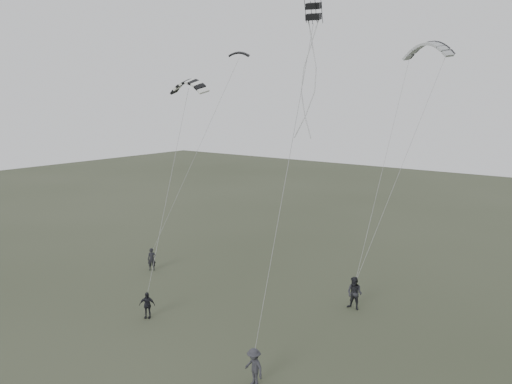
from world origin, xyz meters
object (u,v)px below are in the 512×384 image
Objects in this scene: kite_pale_large at (428,44)px; kite_striped at (188,81)px; flyer_right at (355,293)px; flyer_left at (152,259)px; flyer_center at (147,305)px; kite_box at (314,11)px; kite_dark_small at (239,53)px; flyer_far at (254,367)px.

kite_pale_large is 15.61m from kite_striped.
kite_pale_large is at bearing 84.68° from flyer_right.
flyer_left reaches higher than flyer_center.
kite_striped is at bearing 142.80° from kite_box.
flyer_right is 16.39m from kite_box.
flyer_center is at bearing -110.32° from kite_dark_small.
kite_dark_small is 0.44× the size of kite_pale_large.
flyer_center is 0.45× the size of kite_pale_large.
kite_pale_large is (15.88, 10.03, 15.03)m from flyer_left.
flyer_center is at bearing -135.52° from flyer_right.
kite_pale_large is at bearing 102.10° from flyer_far.
kite_pale_large is 14.08m from kite_box.
kite_box is (9.62, 1.62, 15.21)m from flyer_center.
flyer_left is at bearing -154.53° from kite_dark_small.
flyer_far is 15.53m from kite_box.
flyer_left is 22.14m from kite_box.
flyer_center is 18.88m from kite_dark_small.
kite_striped is (-10.55, -2.76, 12.43)m from flyer_right.
kite_pale_large reaches higher than kite_box.
kite_dark_small is at bearing 64.31° from flyer_center.
flyer_right is at bearing 5.33° from flyer_center.
kite_pale_large reaches higher than flyer_center.
flyer_far is at bearing -87.67° from flyer_right.
kite_box is at bearing -57.72° from flyer_left.
flyer_far is (9.00, -1.80, 0.08)m from flyer_center.
flyer_left is at bearing 168.48° from flyer_far.
kite_dark_small is 6.40m from kite_striped.
kite_box is (-0.25, -14.08, 0.13)m from kite_pale_large.
flyer_center is (6.01, -5.67, -0.06)m from flyer_left.
kite_striped is at bearing -115.18° from kite_dark_small.
flyer_right is at bearing -47.78° from kite_dark_small.
kite_box is at bearing -16.50° from kite_striped.
flyer_center is (-8.92, -8.20, -0.22)m from flyer_right.
kite_box reaches higher than flyer_center.
kite_striped reaches higher than flyer_right.
kite_box is at bearing -27.68° from flyer_center.
flyer_right reaches higher than flyer_far.
kite_box is (11.25, -3.82, 2.56)m from kite_striped.
kite_pale_large reaches higher than flyer_far.
kite_striped is at bearing -163.45° from flyer_right.
kite_box reaches higher than flyer_far.
kite_pale_large is (0.87, 17.51, 15.01)m from flyer_far.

